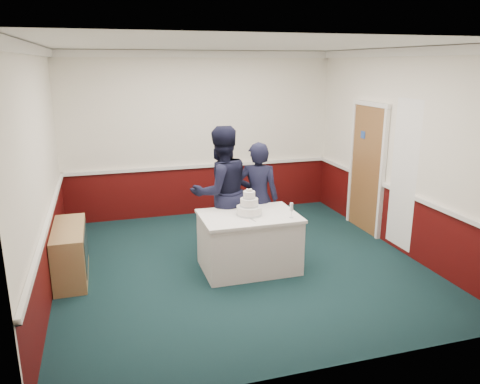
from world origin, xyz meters
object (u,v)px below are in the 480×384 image
object	(u,v)px
cake_knife	(252,219)
champagne_flute	(291,208)
person_woman	(258,198)
sideboard	(71,252)
cake_table	(249,241)
wedding_cake	(249,207)
person_man	(221,192)

from	to	relation	value
cake_knife	champagne_flute	size ratio (longest dim) A/B	1.07
champagne_flute	person_woman	distance (m)	0.86
sideboard	champagne_flute	xyz separation A→B (m)	(2.85, -0.71, 0.58)
cake_table	person_woman	bearing A→B (deg)	60.56
sideboard	person_woman	xyz separation A→B (m)	(2.67, 0.13, 0.49)
cake_table	champagne_flute	distance (m)	0.78
wedding_cake	champagne_flute	world-z (taller)	wedding_cake
wedding_cake	person_woman	xyz separation A→B (m)	(0.31, 0.55, -0.06)
wedding_cake	person_woman	world-z (taller)	person_woman
cake_knife	champagne_flute	xyz separation A→B (m)	(0.53, -0.08, 0.14)
wedding_cake	champagne_flute	xyz separation A→B (m)	(0.50, -0.28, 0.03)
cake_knife	person_man	distance (m)	0.87
cake_table	person_man	size ratio (longest dim) A/B	0.68
wedding_cake	person_man	xyz separation A→B (m)	(-0.23, 0.62, 0.06)
cake_table	person_man	world-z (taller)	person_man
sideboard	cake_table	xyz separation A→B (m)	(2.35, -0.43, 0.05)
cake_knife	person_man	size ratio (longest dim) A/B	0.11
person_woman	wedding_cake	bearing A→B (deg)	84.08
wedding_cake	person_man	size ratio (longest dim) A/B	0.19
cake_table	cake_knife	xyz separation A→B (m)	(-0.03, -0.20, 0.39)
champagne_flute	person_woman	world-z (taller)	person_woman
cake_table	champagne_flute	xyz separation A→B (m)	(0.50, -0.28, 0.53)
wedding_cake	cake_knife	size ratio (longest dim) A/B	1.65
cake_table	person_man	distance (m)	0.87
sideboard	person_man	size ratio (longest dim) A/B	0.62
cake_table	wedding_cake	distance (m)	0.50
sideboard	wedding_cake	distance (m)	2.46
person_man	cake_table	bearing A→B (deg)	97.26
person_man	person_woman	world-z (taller)	person_man
cake_knife	person_woman	size ratio (longest dim) A/B	0.13
cake_table	champagne_flute	world-z (taller)	champagne_flute
champagne_flute	person_woman	size ratio (longest dim) A/B	0.12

